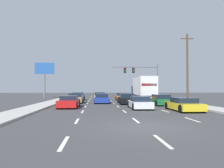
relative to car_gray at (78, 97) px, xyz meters
The scene contains 18 objects.
ground_plane 5.31m from the car_gray, ahead, with size 140.00×140.00×0.00m, color #3D3D3F.
sidewalk_right 14.44m from the car_gray, 22.11° to the right, with size 2.31×80.00×0.14m, color #B2AFA8.
sidewalk_left 6.15m from the car_gray, 117.62° to the right, with size 2.31×80.00×0.14m, color #B2AFA8.
lane_markings 6.25m from the car_gray, 32.29° to the right, with size 6.94×62.00×0.01m.
car_gray is the anchor object (origin of this frame).
car_tan 7.15m from the car_gray, 87.86° to the right, with size 1.94×4.50×1.31m.
car_red 14.19m from the car_gray, 88.81° to the right, with size 1.92×4.67×1.17m.
car_silver 3.65m from the car_gray, 12.59° to the right, with size 1.87×4.42×1.30m.
car_blue 8.59m from the car_gray, 64.47° to the right, with size 1.97×4.65×1.24m.
car_orange 7.28m from the car_gray, ahead, with size 2.03×4.10×1.22m.
car_black 11.63m from the car_gray, 54.65° to the right, with size 2.07×4.52×1.27m.
car_white 17.46m from the car_gray, 66.25° to the right, with size 1.90×4.29×1.18m.
box_truck 10.83m from the car_gray, 17.64° to the right, with size 2.71×8.56×3.62m.
car_green 15.73m from the car_gray, 49.11° to the right, with size 1.99×4.16×1.22m.
car_yellow 20.92m from the car_gray, 60.46° to the right, with size 1.99×4.33×1.11m.
traffic_signal_mast 12.53m from the car_gray, 20.63° to the left, with size 8.85×0.69×6.64m.
utility_pole_mid 17.65m from the car_gray, 24.47° to the right, with size 1.80×0.28×9.44m.
roadside_billboard 11.40m from the car_gray, 133.82° to the left, with size 3.80×0.36×7.10m.
Camera 1 is at (-2.32, -10.26, 1.83)m, focal length 34.22 mm.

